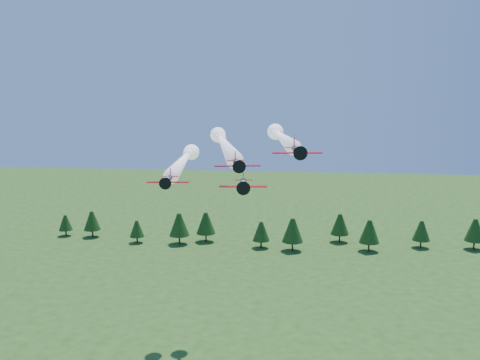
# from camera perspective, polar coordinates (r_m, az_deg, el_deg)

# --- Properties ---
(plane_lead) EXTENTS (16.37, 57.96, 3.70)m
(plane_lead) POSITION_cam_1_polar(r_m,az_deg,el_deg) (107.83, -1.79, 4.04)
(plane_lead) COLOR black
(plane_lead) RESTS_ON ground
(plane_left) EXTENTS (10.63, 47.42, 3.70)m
(plane_left) POSITION_cam_1_polar(r_m,az_deg,el_deg) (111.32, -5.98, 2.23)
(plane_left) COLOR black
(plane_left) RESTS_ON ground
(plane_right) EXTENTS (11.42, 46.15, 3.70)m
(plane_right) POSITION_cam_1_polar(r_m,az_deg,el_deg) (109.18, 4.40, 4.61)
(plane_right) COLOR black
(plane_right) RESTS_ON ground
(plane_slot) EXTENTS (8.52, 9.25, 2.98)m
(plane_slot) POSITION_cam_1_polar(r_m,az_deg,el_deg) (93.51, 0.35, -0.42)
(plane_slot) COLOR black
(plane_slot) RESTS_ON ground
(treeline) EXTENTS (173.36, 21.29, 11.95)m
(treeline) POSITION_cam_1_polar(r_m,az_deg,el_deg) (199.62, 4.85, -5.11)
(treeline) COLOR #382314
(treeline) RESTS_ON ground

